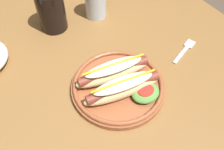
{
  "coord_description": "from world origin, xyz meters",
  "views": [
    {
      "loc": [
        -0.17,
        -0.41,
        1.32
      ],
      "look_at": [
        0.08,
        -0.04,
        0.77
      ],
      "focal_mm": 41.08,
      "sensor_mm": 36.0,
      "label": 1
    }
  ],
  "objects_px": {
    "fork": "(185,50)",
    "soda_cup": "(51,10)",
    "hot_dog_plate": "(119,83)",
    "water_cup": "(95,1)"
  },
  "relations": [
    {
      "from": "hot_dog_plate",
      "to": "soda_cup",
      "type": "distance_m",
      "value": 0.34
    },
    {
      "from": "fork",
      "to": "water_cup",
      "type": "distance_m",
      "value": 0.34
    },
    {
      "from": "hot_dog_plate",
      "to": "water_cup",
      "type": "bearing_deg",
      "value": 69.32
    },
    {
      "from": "fork",
      "to": "water_cup",
      "type": "relative_size",
      "value": 1.03
    },
    {
      "from": "fork",
      "to": "soda_cup",
      "type": "distance_m",
      "value": 0.44
    },
    {
      "from": "hot_dog_plate",
      "to": "soda_cup",
      "type": "bearing_deg",
      "value": 95.57
    },
    {
      "from": "soda_cup",
      "to": "fork",
      "type": "bearing_deg",
      "value": -48.59
    },
    {
      "from": "fork",
      "to": "water_cup",
      "type": "bearing_deg",
      "value": 95.55
    },
    {
      "from": "hot_dog_plate",
      "to": "fork",
      "type": "height_order",
      "value": "hot_dog_plate"
    },
    {
      "from": "soda_cup",
      "to": "water_cup",
      "type": "relative_size",
      "value": 1.17
    }
  ]
}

